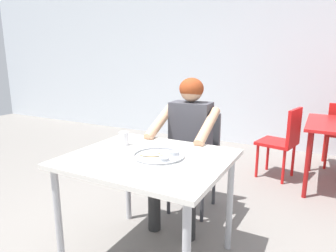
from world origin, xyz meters
name	(u,v)px	position (x,y,z in m)	size (l,w,h in m)	color
back_wall	(257,36)	(0.00, 3.28, 1.70)	(12.00, 0.12, 3.40)	silver
table_foreground	(149,168)	(0.04, 0.06, 0.67)	(1.00, 0.86, 0.75)	silver
thali_tray	(159,155)	(0.10, 0.08, 0.76)	(0.33, 0.33, 0.03)	#B7BABF
drinking_cup	(124,138)	(-0.25, 0.19, 0.80)	(0.07, 0.07, 0.10)	silver
chair_foreground	(196,154)	(0.00, 0.93, 0.50)	(0.41, 0.45, 0.87)	#3F3F44
diner_foreground	(187,137)	(0.01, 0.70, 0.72)	(0.51, 0.57, 1.21)	#2B2B2B
chair_red_left	(284,138)	(0.64, 1.99, 0.48)	(0.46, 0.47, 0.83)	red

